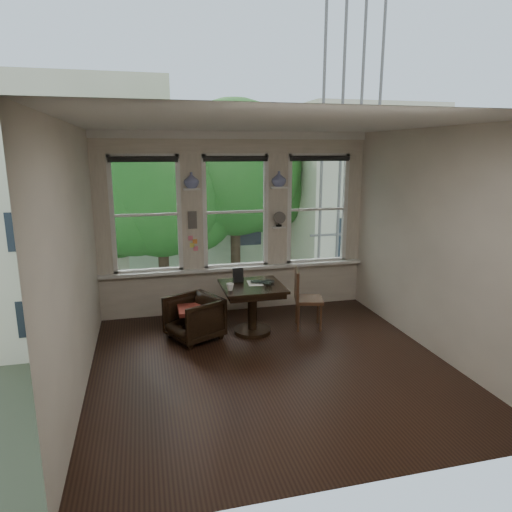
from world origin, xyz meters
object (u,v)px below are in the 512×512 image
object	(u,v)px
table	(252,309)
side_chair_right	(309,299)
mug	(230,287)
armchair_left	(194,318)
laptop	(263,283)

from	to	relation	value
table	side_chair_right	size ratio (longest dim) A/B	0.98
table	side_chair_right	world-z (taller)	side_chair_right
mug	side_chair_right	bearing A→B (deg)	7.99
armchair_left	side_chair_right	xyz separation A→B (m)	(1.78, 0.03, 0.14)
table	mug	xyz separation A→B (m)	(-0.37, -0.18, 0.43)
table	laptop	xyz separation A→B (m)	(0.17, 0.02, 0.39)
armchair_left	mug	size ratio (longest dim) A/B	6.34
side_chair_right	laptop	world-z (taller)	side_chair_right
armchair_left	laptop	world-z (taller)	laptop
armchair_left	mug	bearing A→B (deg)	46.54
laptop	armchair_left	bearing A→B (deg)	-165.91
side_chair_right	mug	xyz separation A→B (m)	(-1.27, -0.18, 0.34)
table	side_chair_right	distance (m)	0.90
table	side_chair_right	bearing A→B (deg)	-0.16
table	armchair_left	size ratio (longest dim) A/B	1.28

